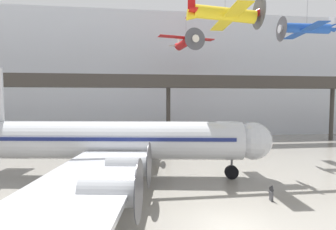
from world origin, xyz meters
TOP-DOWN VIEW (x-y plane):
  - ground_plane at (0.00, 0.00)m, footprint 260.00×260.00m
  - hangar_back_wall at (0.00, 38.68)m, footprint 140.00×3.00m
  - mezzanine_walkway at (0.00, 28.38)m, footprint 110.00×3.20m
  - airliner_silver_main at (-7.85, 10.81)m, footprint 30.82×35.32m
  - suspended_plane_yellow_lowwing at (3.72, 12.22)m, footprint 7.94×9.72m
  - suspended_plane_blue_trainer at (15.79, 16.40)m, footprint 7.07×8.66m
  - suspended_plane_red_highwing at (3.01, 29.57)m, footprint 9.81×8.12m
  - info_sign_pedestal at (4.50, 3.56)m, footprint 0.19×0.78m

SIDE VIEW (x-z plane):
  - ground_plane at x=0.00m, z-range 0.00..0.00m
  - info_sign_pedestal at x=4.50m, z-range -0.17..1.08m
  - airliner_silver_main at x=-7.85m, z-range -1.66..8.88m
  - mezzanine_walkway at x=0.00m, z-range 4.01..15.45m
  - hangar_back_wall at x=0.00m, z-range 0.00..24.72m
  - suspended_plane_yellow_lowwing at x=3.72m, z-range 13.42..19.24m
  - suspended_plane_blue_trainer at x=15.79m, z-range 13.41..19.35m
  - suspended_plane_red_highwing at x=3.01m, z-range 14.41..19.95m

